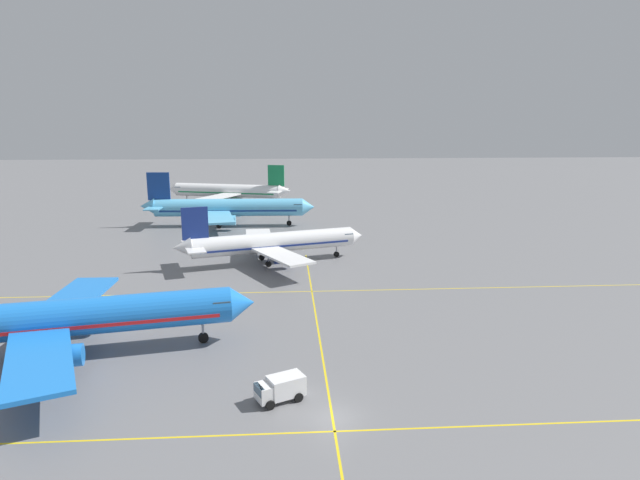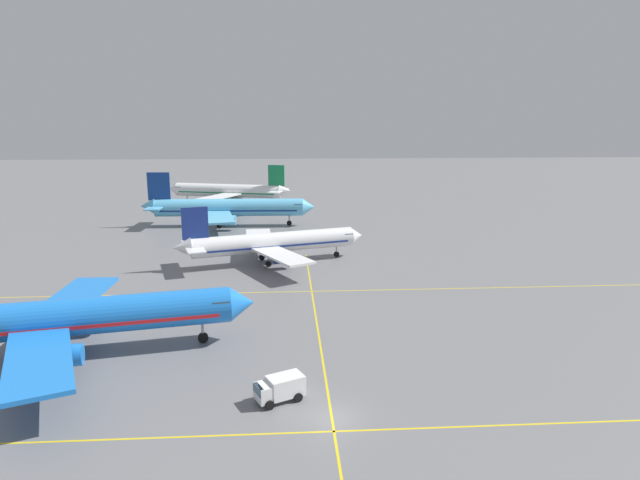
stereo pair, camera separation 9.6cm
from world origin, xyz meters
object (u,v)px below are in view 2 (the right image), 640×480
airliner_second_row (272,243)px  airliner_third_row (227,208)px  airliner_front_gate (64,319)px  airliner_far_left_stand (229,191)px  service_truck_red_van (280,388)px

airliner_second_row → airliner_third_row: 34.66m
airliner_third_row → airliner_front_gate: bearing=-97.5°
airliner_front_gate → airliner_second_row: (19.78, 35.14, -0.55)m
airliner_second_row → airliner_far_left_stand: (-13.44, 65.01, 0.43)m
airliner_third_row → airliner_far_left_stand: 32.19m
service_truck_red_van → airliner_front_gate: bearing=154.5°
airliner_second_row → airliner_third_row: (-10.76, 32.94, 0.69)m
airliner_far_left_stand → service_truck_red_van: airliner_far_left_stand is taller
airliner_second_row → service_truck_red_van: size_ratio=7.07×
airliner_third_row → service_truck_red_van: airliner_third_row is taller
airliner_third_row → service_truck_red_van: (12.39, -78.31, -2.95)m
airliner_far_left_stand → service_truck_red_van: 111.44m
airliner_front_gate → airliner_second_row: size_ratio=1.18×
airliner_second_row → airliner_far_left_stand: bearing=101.7°
airliner_front_gate → service_truck_red_van: 23.89m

